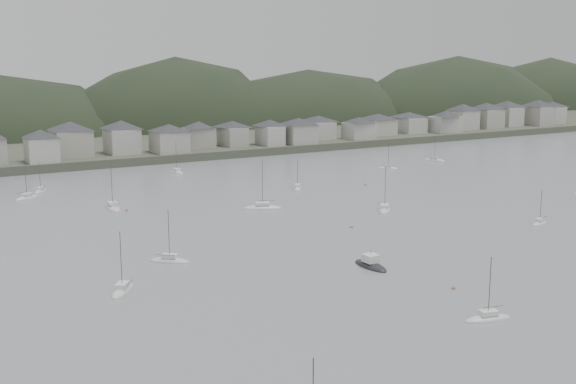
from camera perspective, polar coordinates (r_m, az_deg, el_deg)
ground at (r=114.04m, az=19.70°, el=-9.08°), size 900.00×900.00×0.00m
far_shore_land at (r=373.97m, az=-17.39°, el=4.77°), size 900.00×250.00×3.00m
forested_ridge at (r=351.94m, az=-15.55°, el=2.42°), size 851.55×103.94×102.57m
waterfront_town at (r=286.18m, az=-2.26°, el=4.99°), size 451.48×28.46×12.92m
sailboat_lead at (r=205.31m, az=0.77°, el=0.31°), size 5.40×6.94×9.34m
moored_fleet at (r=155.69m, az=-2.57°, el=-3.10°), size 237.33×177.66×13.24m
motor_launch_far at (r=130.58m, az=6.63°, el=-5.86°), size 3.15×8.63×4.04m
mooring_buoys at (r=148.24m, az=-0.35°, el=-3.82°), size 114.51×93.35×0.70m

